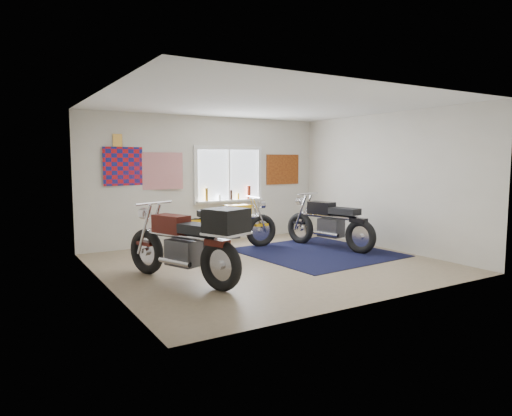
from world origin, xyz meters
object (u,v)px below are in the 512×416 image
navy_rug (317,252)px  yellow_triumph (229,227)px  maroon_tourer (190,243)px  black_chrome_bike (329,225)px

navy_rug → yellow_triumph: (-1.30, 1.15, 0.45)m
navy_rug → maroon_tourer: bearing=-164.9°
black_chrome_bike → maroon_tourer: size_ratio=0.96×
yellow_triumph → black_chrome_bike: black_chrome_bike is taller
yellow_triumph → black_chrome_bike: (1.78, -0.93, 0.02)m
navy_rug → black_chrome_bike: (0.48, 0.23, 0.48)m
navy_rug → black_chrome_bike: bearing=25.3°
navy_rug → maroon_tourer: size_ratio=1.18×
black_chrome_bike → maroon_tourer: 3.59m
navy_rug → yellow_triumph: size_ratio=1.25×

